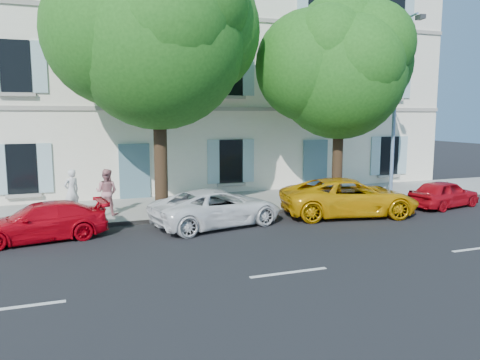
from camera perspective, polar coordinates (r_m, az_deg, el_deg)
name	(u,v)px	position (r m, az deg, el deg)	size (l,w,h in m)	color
ground	(234,233)	(14.98, -0.78, -6.49)	(90.00, 90.00, 0.00)	black
sidewalk	(198,205)	(19.12, -5.20, -3.11)	(36.00, 4.50, 0.15)	#A09E96
kerb	(213,216)	(17.07, -3.32, -4.42)	(36.00, 0.16, 0.16)	#9E998E
building	(167,69)	(24.47, -8.94, 13.19)	(28.00, 7.00, 12.00)	white
car_red_coupe	(40,222)	(15.24, -23.18, -4.71)	(1.58, 3.89, 1.13)	#C00513
car_white_coupe	(217,208)	(15.83, -2.76, -3.37)	(2.09, 4.52, 1.26)	white
car_yellow_supercar	(349,197)	(17.85, 13.17, -2.04)	(2.33, 5.05, 1.40)	#D99709
car_red_hatchback	(444,194)	(20.66, 23.60, -1.54)	(1.33, 3.31, 1.13)	#B50B16
tree_left	(158,43)	(17.22, -9.98, 16.16)	(6.09, 6.09, 9.44)	#3A2819
tree_right	(340,74)	(19.76, 12.09, 12.50)	(5.27, 5.27, 8.12)	#3A2819
street_lamp	(397,99)	(20.90, 18.61, 9.39)	(0.35, 1.61, 7.51)	#7293BF
pedestrian_a	(72,191)	(18.19, -19.84, -1.30)	(0.59, 0.39, 1.62)	white
pedestrian_b	(107,192)	(17.45, -15.95, -1.42)	(0.81, 0.63, 1.67)	#C37D82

